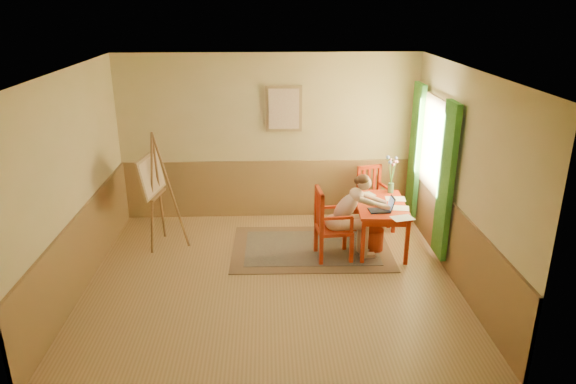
{
  "coord_description": "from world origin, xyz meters",
  "views": [
    {
      "loc": [
        -0.04,
        -6.37,
        3.61
      ],
      "look_at": [
        0.25,
        0.55,
        1.05
      ],
      "focal_mm": 32.86,
      "sensor_mm": 36.0,
      "label": 1
    }
  ],
  "objects_px": {
    "chair_back": "(372,196)",
    "chair_left": "(330,224)",
    "laptop": "(383,208)",
    "table": "(381,209)",
    "easel": "(154,180)",
    "figure": "(351,213)"
  },
  "relations": [
    {
      "from": "chair_back",
      "to": "easel",
      "type": "height_order",
      "value": "easel"
    },
    {
      "from": "chair_back",
      "to": "laptop",
      "type": "xyz_separation_m",
      "value": [
        -0.09,
        -1.2,
        0.27
      ]
    },
    {
      "from": "chair_back",
      "to": "figure",
      "type": "height_order",
      "value": "figure"
    },
    {
      "from": "chair_back",
      "to": "figure",
      "type": "xyz_separation_m",
      "value": [
        -0.55,
        -1.2,
        0.21
      ]
    },
    {
      "from": "table",
      "to": "laptop",
      "type": "bearing_deg",
      "value": -96.59
    },
    {
      "from": "laptop",
      "to": "table",
      "type": "bearing_deg",
      "value": 83.41
    },
    {
      "from": "figure",
      "to": "easel",
      "type": "height_order",
      "value": "easel"
    },
    {
      "from": "laptop",
      "to": "chair_left",
      "type": "bearing_deg",
      "value": -177.36
    },
    {
      "from": "table",
      "to": "chair_back",
      "type": "xyz_separation_m",
      "value": [
        0.06,
        0.91,
        -0.14
      ]
    },
    {
      "from": "laptop",
      "to": "figure",
      "type": "bearing_deg",
      "value": -179.47
    },
    {
      "from": "table",
      "to": "chair_back",
      "type": "height_order",
      "value": "chair_back"
    },
    {
      "from": "laptop",
      "to": "easel",
      "type": "bearing_deg",
      "value": 171.08
    },
    {
      "from": "easel",
      "to": "figure",
      "type": "bearing_deg",
      "value": -10.39
    },
    {
      "from": "laptop",
      "to": "easel",
      "type": "distance_m",
      "value": 3.41
    },
    {
      "from": "chair_left",
      "to": "laptop",
      "type": "distance_m",
      "value": 0.8
    },
    {
      "from": "chair_left",
      "to": "chair_back",
      "type": "distance_m",
      "value": 1.5
    },
    {
      "from": "chair_back",
      "to": "chair_left",
      "type": "bearing_deg",
      "value": -124.76
    },
    {
      "from": "table",
      "to": "chair_back",
      "type": "relative_size",
      "value": 1.26
    },
    {
      "from": "chair_left",
      "to": "laptop",
      "type": "bearing_deg",
      "value": 2.64
    },
    {
      "from": "table",
      "to": "chair_back",
      "type": "bearing_deg",
      "value": 86.42
    },
    {
      "from": "chair_left",
      "to": "easel",
      "type": "distance_m",
      "value": 2.7
    },
    {
      "from": "chair_back",
      "to": "laptop",
      "type": "height_order",
      "value": "chair_back"
    }
  ]
}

